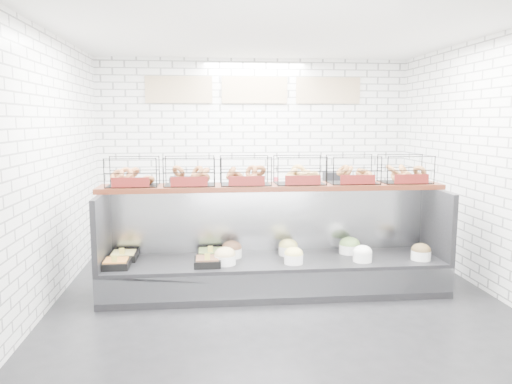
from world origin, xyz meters
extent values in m
plane|color=black|center=(0.00, 0.00, 0.00)|extent=(5.50, 5.50, 0.00)
cube|color=white|center=(0.00, 2.75, 1.50)|extent=(5.00, 0.02, 3.00)
cube|color=white|center=(-2.50, 0.00, 1.50)|extent=(0.02, 5.50, 3.00)
cube|color=white|center=(2.50, 0.00, 1.50)|extent=(0.02, 5.50, 3.00)
cube|color=white|center=(0.00, 0.00, 3.00)|extent=(5.00, 5.50, 0.02)
cube|color=beige|center=(-1.20, 2.72, 2.50)|extent=(1.05, 0.03, 0.42)
cube|color=beige|center=(0.00, 2.72, 2.50)|extent=(1.05, 0.03, 0.42)
cube|color=beige|center=(1.20, 2.72, 2.50)|extent=(1.05, 0.03, 0.42)
cube|color=black|center=(0.00, 0.30, 0.20)|extent=(4.00, 0.90, 0.40)
cube|color=#93969B|center=(0.00, -0.14, 0.22)|extent=(4.00, 0.03, 0.28)
cube|color=#93969B|center=(0.00, 0.71, 0.80)|extent=(4.00, 0.08, 0.80)
cube|color=black|center=(-1.97, 0.30, 0.80)|extent=(0.06, 0.90, 0.80)
cube|color=black|center=(1.97, 0.30, 0.80)|extent=(0.06, 0.90, 0.80)
cube|color=black|center=(-1.80, 0.12, 0.44)|extent=(0.29, 0.29, 0.08)
cube|color=orange|center=(-1.80, 0.12, 0.48)|extent=(0.25, 0.25, 0.04)
cube|color=gold|center=(-1.80, 0.02, 0.53)|extent=(0.06, 0.01, 0.08)
cube|color=black|center=(-1.77, 0.44, 0.44)|extent=(0.31, 0.31, 0.08)
cube|color=#F5E67D|center=(-1.77, 0.44, 0.48)|extent=(0.26, 0.26, 0.04)
cube|color=gold|center=(-1.77, 0.33, 0.53)|extent=(0.06, 0.01, 0.08)
cube|color=black|center=(-0.79, 0.10, 0.44)|extent=(0.30, 0.30, 0.08)
cube|color=brown|center=(-0.79, 0.10, 0.48)|extent=(0.25, 0.25, 0.04)
cube|color=gold|center=(-0.79, 0.00, 0.53)|extent=(0.06, 0.01, 0.08)
cube|color=black|center=(-0.76, 0.43, 0.44)|extent=(0.32, 0.32, 0.08)
cube|color=#809A4E|center=(-0.76, 0.43, 0.48)|extent=(0.27, 0.27, 0.04)
cube|color=gold|center=(-0.76, 0.32, 0.53)|extent=(0.06, 0.01, 0.08)
cylinder|color=white|center=(-0.59, 0.14, 0.46)|extent=(0.25, 0.25, 0.11)
ellipsoid|color=tan|center=(-0.59, 0.14, 0.52)|extent=(0.24, 0.24, 0.17)
cylinder|color=white|center=(-0.50, 0.43, 0.46)|extent=(0.25, 0.25, 0.11)
ellipsoid|color=brown|center=(-0.50, 0.43, 0.52)|extent=(0.24, 0.24, 0.17)
cylinder|color=white|center=(0.19, 0.09, 0.46)|extent=(0.22, 0.22, 0.11)
ellipsoid|color=#E5D775|center=(0.19, 0.09, 0.52)|extent=(0.22, 0.22, 0.15)
cylinder|color=white|center=(0.19, 0.47, 0.46)|extent=(0.24, 0.24, 0.11)
ellipsoid|color=#CCC668|center=(0.19, 0.47, 0.52)|extent=(0.23, 0.23, 0.16)
cylinder|color=white|center=(1.00, 0.10, 0.46)|extent=(0.22, 0.22, 0.11)
ellipsoid|color=white|center=(1.00, 0.10, 0.52)|extent=(0.22, 0.22, 0.15)
cylinder|color=white|center=(0.95, 0.46, 0.46)|extent=(0.26, 0.26, 0.11)
ellipsoid|color=#6C934A|center=(0.95, 0.46, 0.52)|extent=(0.25, 0.25, 0.18)
cylinder|color=white|center=(1.70, 0.10, 0.46)|extent=(0.23, 0.23, 0.11)
ellipsoid|color=brown|center=(1.70, 0.10, 0.52)|extent=(0.22, 0.22, 0.16)
cube|color=#431A0E|center=(0.00, 0.52, 1.23)|extent=(4.10, 0.50, 0.06)
cube|color=black|center=(-1.64, 0.52, 1.43)|extent=(0.60, 0.38, 0.34)
cube|color=#581310|center=(-1.64, 0.32, 1.33)|extent=(0.42, 0.02, 0.11)
cube|color=black|center=(-0.99, 0.52, 1.43)|extent=(0.60, 0.38, 0.34)
cube|color=#581310|center=(-0.99, 0.32, 1.33)|extent=(0.42, 0.02, 0.11)
cube|color=black|center=(-0.33, 0.52, 1.43)|extent=(0.60, 0.38, 0.34)
cube|color=#581310|center=(-0.33, 0.32, 1.33)|extent=(0.42, 0.02, 0.11)
cube|color=black|center=(0.33, 0.52, 1.43)|extent=(0.60, 0.38, 0.34)
cube|color=#581310|center=(0.33, 0.32, 1.33)|extent=(0.42, 0.02, 0.11)
cube|color=black|center=(0.99, 0.52, 1.43)|extent=(0.60, 0.38, 0.34)
cube|color=#581310|center=(0.99, 0.32, 1.33)|extent=(0.42, 0.02, 0.11)
cube|color=black|center=(1.64, 0.52, 1.43)|extent=(0.60, 0.38, 0.34)
cube|color=#581310|center=(1.64, 0.32, 1.33)|extent=(0.42, 0.02, 0.11)
cube|color=#93969B|center=(0.00, 2.43, 0.45)|extent=(4.00, 0.60, 0.90)
cube|color=black|center=(-1.16, 2.49, 1.02)|extent=(0.40, 0.30, 0.24)
cube|color=silver|center=(-0.74, 2.45, 0.99)|extent=(0.35, 0.28, 0.18)
cylinder|color=#BE2F3D|center=(0.32, 2.50, 1.01)|extent=(0.09, 0.09, 0.22)
cube|color=black|center=(1.25, 2.44, 1.05)|extent=(0.30, 0.30, 0.30)
camera|label=1|loc=(-0.79, -5.36, 2.02)|focal=35.00mm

